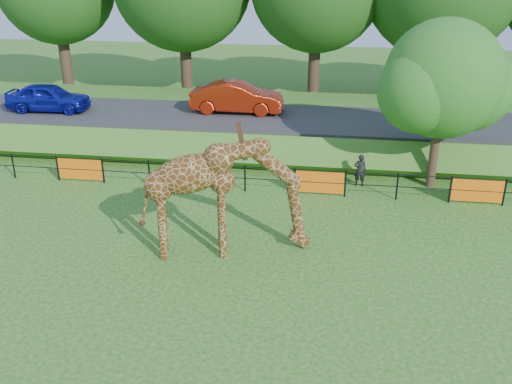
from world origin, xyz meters
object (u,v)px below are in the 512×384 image
giraffe (226,197)px  visitor (360,170)px  car_blue (48,97)px  car_red (237,97)px  tree_east (445,83)px

giraffe → visitor: bearing=41.1°
car_blue → visitor: (15.56, -4.33, -1.44)m
giraffe → car_blue: (-11.20, 10.54, 0.20)m
car_blue → car_red: bearing=-85.7°
car_red → visitor: bearing=-132.1°
visitor → car_red: bearing=-48.3°
giraffe → tree_east: 10.18m
car_red → visitor: 8.27m
car_red → tree_east: (9.07, -5.01, 2.10)m
car_blue → tree_east: size_ratio=0.61×
giraffe → tree_east: (7.36, 6.63, 2.36)m
car_red → car_blue: bearing=96.3°
car_blue → car_red: car_red is taller
giraffe → car_red: (-1.70, 11.64, 0.25)m
car_red → giraffe: bearing=-171.9°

